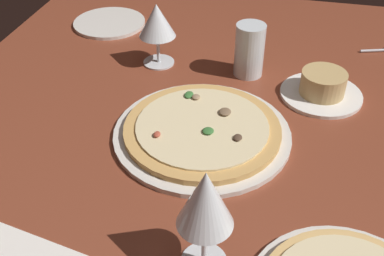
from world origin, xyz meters
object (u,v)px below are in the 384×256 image
(wine_glass_far, at_px, (205,201))
(wine_glass_near, at_px, (157,22))
(ramekin_on_saucer, at_px, (322,87))
(water_glass, at_px, (249,53))
(pizza_main, at_px, (202,131))
(side_plate, at_px, (109,23))

(wine_glass_far, distance_m, wine_glass_near, 0.57)
(ramekin_on_saucer, bearing_deg, water_glass, -109.14)
(pizza_main, relative_size, wine_glass_far, 1.94)
(water_glass, bearing_deg, ramekin_on_saucer, 70.86)
(water_glass, bearing_deg, wine_glass_near, -90.40)
(pizza_main, bearing_deg, wine_glass_near, -147.65)
(pizza_main, bearing_deg, wine_glass_far, 12.43)
(wine_glass_near, distance_m, water_glass, 0.22)
(ramekin_on_saucer, relative_size, wine_glass_far, 0.99)
(ramekin_on_saucer, bearing_deg, wine_glass_far, -18.29)
(wine_glass_near, bearing_deg, ramekin_on_saucer, 81.15)
(side_plate, bearing_deg, ramekin_on_saucer, 67.77)
(pizza_main, xyz_separation_m, wine_glass_far, (0.28, 0.06, 0.11))
(wine_glass_far, xyz_separation_m, side_plate, (-0.70, -0.41, -0.12))
(ramekin_on_saucer, height_order, wine_glass_far, wine_glass_far)
(wine_glass_far, bearing_deg, wine_glass_near, -157.53)
(wine_glass_far, bearing_deg, pizza_main, -167.57)
(water_glass, bearing_deg, pizza_main, -12.34)
(water_glass, bearing_deg, wine_glass_far, 0.89)
(pizza_main, xyz_separation_m, ramekin_on_saucer, (-0.19, 0.22, 0.01))
(pizza_main, relative_size, water_glass, 2.80)
(pizza_main, height_order, wine_glass_far, wine_glass_far)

